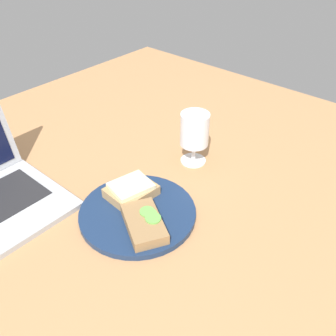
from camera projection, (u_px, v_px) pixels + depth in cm
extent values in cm
cube|color=#B27F51|center=(159.00, 199.00, 84.00)|extent=(140.00, 140.00, 3.00)
cylinder|color=navy|center=(138.00, 213.00, 77.13)|extent=(24.08, 24.08, 1.26)
cube|color=#A88456|center=(131.00, 192.00, 79.96)|extent=(10.32, 8.75, 2.21)
cube|color=#F4EAB7|center=(131.00, 186.00, 79.03)|extent=(9.57, 8.48, 0.94)
cube|color=#937047|center=(144.00, 223.00, 72.23)|extent=(11.48, 13.27, 2.23)
cylinder|color=#6BB74C|center=(150.00, 214.00, 72.55)|extent=(2.80, 2.80, 0.34)
cylinder|color=#6BB74C|center=(147.00, 212.00, 73.07)|extent=(2.99, 2.99, 0.32)
cylinder|color=#6BB74C|center=(153.00, 218.00, 71.55)|extent=(3.08, 3.08, 0.34)
cylinder|color=white|center=(193.00, 160.00, 93.04)|extent=(6.23, 6.23, 0.40)
cylinder|color=white|center=(194.00, 152.00, 91.52)|extent=(0.97, 0.97, 4.75)
cylinder|color=white|center=(195.00, 129.00, 87.74)|extent=(6.86, 6.86, 7.99)
cylinder|color=white|center=(195.00, 132.00, 88.11)|extent=(6.31, 6.31, 6.74)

